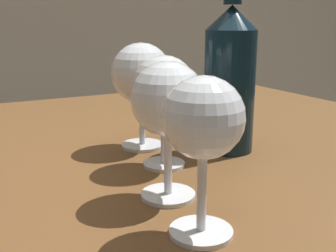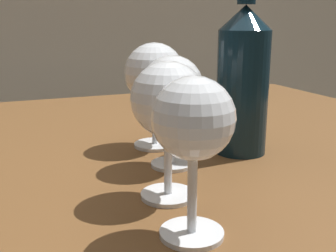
{
  "view_description": "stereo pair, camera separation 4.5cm",
  "coord_description": "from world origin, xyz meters",
  "px_view_note": "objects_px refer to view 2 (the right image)",
  "views": [
    {
      "loc": [
        -0.2,
        -0.61,
        0.92
      ],
      "look_at": [
        0.01,
        -0.23,
        0.81
      ],
      "focal_mm": 44.37,
      "sensor_mm": 36.0,
      "label": 1
    },
    {
      "loc": [
        -0.16,
        -0.63,
        0.92
      ],
      "look_at": [
        0.01,
        -0.23,
        0.81
      ],
      "focal_mm": 44.37,
      "sensor_mm": 36.0,
      "label": 2
    }
  ],
  "objects_px": {
    "wine_glass_white": "(172,89)",
    "wine_glass_empty": "(193,125)",
    "wine_glass_chardonnay": "(154,74)",
    "wine_glass_port": "(168,104)",
    "wine_bottle": "(243,76)"
  },
  "relations": [
    {
      "from": "wine_glass_white",
      "to": "wine_glass_empty",
      "type": "bearing_deg",
      "value": -106.69
    },
    {
      "from": "wine_glass_white",
      "to": "wine_glass_chardonnay",
      "type": "xyz_separation_m",
      "value": [
        0.01,
        0.09,
        0.01
      ]
    },
    {
      "from": "wine_glass_chardonnay",
      "to": "wine_glass_empty",
      "type": "bearing_deg",
      "value": -103.15
    },
    {
      "from": "wine_glass_port",
      "to": "wine_glass_chardonnay",
      "type": "relative_size",
      "value": 0.95
    },
    {
      "from": "wine_glass_white",
      "to": "wine_bottle",
      "type": "bearing_deg",
      "value": 9.56
    },
    {
      "from": "wine_glass_empty",
      "to": "wine_glass_port",
      "type": "distance_m",
      "value": 0.09
    },
    {
      "from": "wine_glass_empty",
      "to": "wine_bottle",
      "type": "xyz_separation_m",
      "value": [
        0.18,
        0.2,
        0.01
      ]
    },
    {
      "from": "wine_glass_port",
      "to": "wine_glass_white",
      "type": "height_order",
      "value": "wine_glass_port"
    },
    {
      "from": "wine_glass_empty",
      "to": "wine_glass_port",
      "type": "bearing_deg",
      "value": 82.45
    },
    {
      "from": "wine_glass_white",
      "to": "wine_glass_chardonnay",
      "type": "relative_size",
      "value": 0.93
    },
    {
      "from": "wine_glass_port",
      "to": "wine_glass_white",
      "type": "relative_size",
      "value": 1.02
    },
    {
      "from": "wine_glass_empty",
      "to": "wine_glass_white",
      "type": "distance_m",
      "value": 0.19
    },
    {
      "from": "wine_glass_empty",
      "to": "wine_bottle",
      "type": "distance_m",
      "value": 0.27
    },
    {
      "from": "wine_glass_chardonnay",
      "to": "wine_bottle",
      "type": "relative_size",
      "value": 0.53
    },
    {
      "from": "wine_glass_white",
      "to": "wine_bottle",
      "type": "relative_size",
      "value": 0.5
    }
  ]
}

